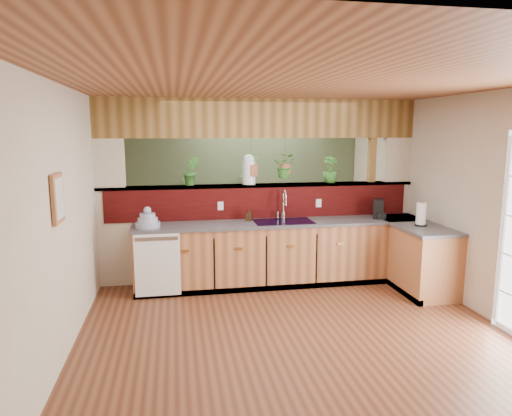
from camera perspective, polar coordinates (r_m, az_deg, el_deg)
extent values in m
cube|color=#5B301C|center=(5.68, 3.19, -12.64)|extent=(4.60, 7.00, 0.01)
cube|color=brown|center=(5.28, 3.47, 14.48)|extent=(4.60, 7.00, 0.01)
cube|color=beige|center=(8.74, -2.04, 4.03)|extent=(4.60, 0.02, 2.60)
cube|color=beige|center=(2.20, 25.77, -14.12)|extent=(4.60, 0.02, 2.60)
cube|color=beige|center=(5.29, -21.68, -0.32)|extent=(0.02, 7.00, 2.60)
cube|color=beige|center=(6.27, 24.22, 0.97)|extent=(0.02, 7.00, 2.60)
cube|color=beige|center=(6.74, 0.60, -3.03)|extent=(4.60, 0.15, 1.35)
cube|color=#370707|center=(6.58, 0.74, 0.64)|extent=(4.40, 0.02, 0.45)
cube|color=brown|center=(6.63, 0.61, 2.85)|extent=(4.60, 0.21, 0.04)
cube|color=brown|center=(6.58, 0.62, 11.13)|extent=(4.60, 0.15, 0.55)
cube|color=beige|center=(6.54, -17.86, 5.20)|extent=(0.40, 0.15, 0.70)
cube|color=beige|center=(7.29, 17.14, 5.65)|extent=(0.40, 0.15, 0.70)
cube|color=brown|center=(7.15, 14.13, 2.49)|extent=(0.10, 0.10, 2.60)
cube|color=brown|center=(6.63, 0.61, 2.85)|extent=(4.60, 0.21, 0.04)
cube|color=brown|center=(6.58, 0.62, 11.13)|extent=(4.60, 0.15, 0.55)
cube|color=#4E6041|center=(8.72, -2.02, 4.01)|extent=(4.55, 0.02, 2.55)
cube|color=#985B34|center=(6.50, 3.39, -5.76)|extent=(4.10, 0.60, 0.86)
cube|color=#444449|center=(6.39, 3.43, -1.86)|extent=(4.14, 0.64, 0.04)
cube|color=#985B34|center=(6.73, 19.01, -5.73)|extent=(0.60, 1.48, 0.86)
cube|color=#444449|center=(6.63, 19.22, -1.97)|extent=(0.64, 1.52, 0.04)
cube|color=#985B34|center=(7.10, 17.30, -4.84)|extent=(0.60, 0.60, 0.86)
cube|color=#444449|center=(7.01, 17.48, -1.28)|extent=(0.64, 0.64, 0.04)
cube|color=black|center=(6.36, 3.93, -9.78)|extent=(4.10, 0.06, 0.08)
cube|color=black|center=(6.72, 16.79, -9.11)|extent=(0.06, 1.48, 0.08)
cube|color=white|center=(6.03, -12.21, -7.00)|extent=(0.58, 0.02, 0.82)
cube|color=#B7B7B2|center=(5.92, -12.33, -3.79)|extent=(0.54, 0.01, 0.05)
cube|color=black|center=(6.39, 3.43, -1.82)|extent=(0.82, 0.50, 0.03)
cube|color=black|center=(6.37, 1.76, -2.63)|extent=(0.34, 0.40, 0.16)
cube|color=black|center=(6.46, 5.07, -2.50)|extent=(0.34, 0.40, 0.16)
cube|color=#985B34|center=(4.48, -23.55, 1.10)|extent=(0.03, 0.35, 0.45)
cube|color=silver|center=(4.47, -23.36, 1.11)|extent=(0.01, 0.27, 0.37)
cylinder|color=#B7B7B2|center=(6.58, 3.42, -0.95)|extent=(0.06, 0.06, 0.09)
cylinder|color=#B7B7B2|center=(6.55, 3.43, 0.46)|extent=(0.02, 0.02, 0.26)
torus|color=#B7B7B2|center=(6.47, 3.58, 1.49)|extent=(0.18, 0.09, 0.19)
cylinder|color=#B7B7B2|center=(6.40, 3.75, 0.82)|extent=(0.02, 0.02, 0.11)
cylinder|color=#B7B7B2|center=(6.56, 2.72, -0.82)|extent=(0.03, 0.03, 0.09)
cylinder|color=#8F99B9|center=(6.14, -13.36, -2.07)|extent=(0.32, 0.32, 0.07)
cylinder|color=#8F99B9|center=(6.13, -13.38, -1.47)|extent=(0.26, 0.26, 0.06)
cylinder|color=#8F99B9|center=(6.12, -13.40, -0.93)|extent=(0.20, 0.20, 0.06)
sphere|color=#8F99B9|center=(6.11, -13.43, -0.28)|extent=(0.10, 0.10, 0.10)
imported|color=#372414|center=(6.41, -0.87, -0.84)|extent=(0.10, 0.10, 0.17)
cube|color=black|center=(6.84, 15.05, -0.08)|extent=(0.15, 0.24, 0.27)
cube|color=black|center=(6.78, 15.31, -0.96)|extent=(0.13, 0.09, 0.09)
cylinder|color=silver|center=(6.80, 15.22, -0.61)|extent=(0.07, 0.07, 0.07)
cylinder|color=black|center=(6.47, 19.87, -2.01)|extent=(0.15, 0.15, 0.02)
cylinder|color=#B7B7B2|center=(6.45, 19.94, -0.66)|extent=(0.02, 0.02, 0.33)
cylinder|color=white|center=(6.45, 19.94, -0.66)|extent=(0.13, 0.13, 0.29)
cylinder|color=silver|center=(6.58, -0.91, 4.39)|extent=(0.19, 0.19, 0.32)
sphere|color=silver|center=(6.56, -0.91, 5.97)|extent=(0.17, 0.17, 0.17)
imported|color=#2C6924|center=(6.49, -8.11, 4.61)|extent=(0.23, 0.18, 0.41)
imported|color=#2C6924|center=(6.88, 9.26, 4.77)|extent=(0.24, 0.24, 0.39)
cylinder|color=brown|center=(6.56, -0.67, 7.00)|extent=(0.01, 0.01, 0.40)
cylinder|color=brown|center=(6.58, -0.66, 4.74)|extent=(0.20, 0.20, 0.17)
imported|color=#2C6924|center=(6.56, -0.67, 6.97)|extent=(0.25, 0.18, 0.43)
cylinder|color=brown|center=(6.66, 3.66, 7.09)|extent=(0.01, 0.01, 0.38)
cylinder|color=brown|center=(6.68, 3.64, 4.95)|extent=(0.16, 0.16, 0.14)
imported|color=#2C6924|center=(6.66, 3.66, 6.80)|extent=(0.40, 0.38, 0.35)
cube|color=black|center=(8.56, -4.63, -1.53)|extent=(1.45, 0.74, 0.94)
imported|color=#2C6924|center=(8.43, -8.62, 2.71)|extent=(0.22, 0.17, 0.37)
imported|color=#2C6924|center=(8.52, -1.39, 3.12)|extent=(0.27, 0.27, 0.44)
imported|color=#2C6924|center=(8.41, 6.50, -2.54)|extent=(0.82, 0.75, 0.78)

